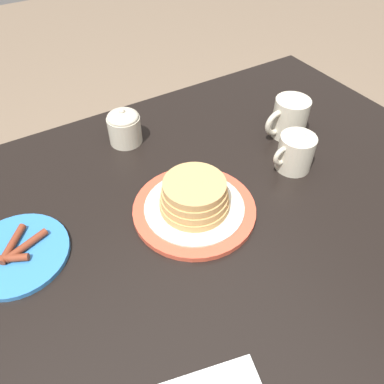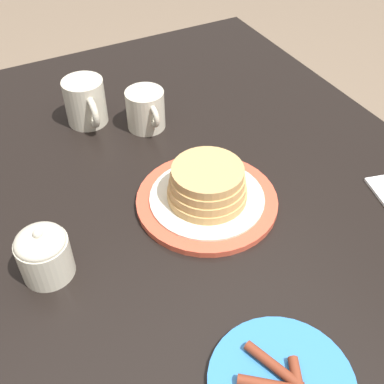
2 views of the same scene
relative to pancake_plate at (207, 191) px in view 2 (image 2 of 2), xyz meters
The scene contains 6 objects.
dining_table 0.15m from the pancake_plate, 28.52° to the left, with size 1.37×0.91×0.75m.
pancake_plate is the anchor object (origin of this frame).
side_plate_bacon 0.35m from the pancake_plate, 12.76° to the right, with size 0.19×0.19×0.02m.
coffee_mug 0.36m from the pancake_plate, 162.75° to the right, with size 0.12×0.09×0.10m.
creamer_pitcher 0.27m from the pancake_plate, behind, with size 0.12×0.08×0.09m.
sugar_bowl 0.29m from the pancake_plate, 85.48° to the right, with size 0.08×0.08×0.10m.
Camera 2 is at (0.51, -0.32, 1.36)m, focal length 45.00 mm.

